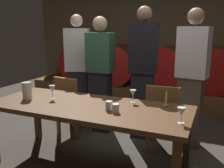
# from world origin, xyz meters

# --- Properties ---
(ground_plane) EXTENTS (8.64, 8.64, 0.00)m
(ground_plane) POSITION_xyz_m (0.00, 0.00, 0.00)
(ground_plane) COLOR #3F3A33
(back_wall) EXTENTS (6.64, 0.24, 2.67)m
(back_wall) POSITION_xyz_m (0.00, 3.19, 1.33)
(back_wall) COLOR brown
(back_wall) RESTS_ON ground
(barrel_shelf) EXTENTS (5.98, 0.90, 0.37)m
(barrel_shelf) POSITION_xyz_m (0.00, 2.64, 0.18)
(barrel_shelf) COLOR brown
(barrel_shelf) RESTS_ON ground
(wine_barrel_far_left) EXTENTS (0.85, 0.80, 0.85)m
(wine_barrel_far_left) POSITION_xyz_m (-1.90, 2.64, 0.78)
(wine_barrel_far_left) COLOR #513319
(wine_barrel_far_left) RESTS_ON barrel_shelf
(wine_barrel_left) EXTENTS (0.85, 0.80, 0.85)m
(wine_barrel_left) POSITION_xyz_m (-0.98, 2.64, 0.78)
(wine_barrel_left) COLOR #513319
(wine_barrel_left) RESTS_ON barrel_shelf
(wine_barrel_center) EXTENTS (0.85, 0.80, 0.85)m
(wine_barrel_center) POSITION_xyz_m (0.02, 2.64, 0.78)
(wine_barrel_center) COLOR brown
(wine_barrel_center) RESTS_ON barrel_shelf
(wine_barrel_right) EXTENTS (0.85, 0.80, 0.85)m
(wine_barrel_right) POSITION_xyz_m (0.97, 2.64, 0.78)
(wine_barrel_right) COLOR brown
(wine_barrel_right) RESTS_ON barrel_shelf
(dining_table) EXTENTS (2.22, 0.88, 0.73)m
(dining_table) POSITION_xyz_m (-0.27, -0.11, 0.66)
(dining_table) COLOR #4C2D16
(dining_table) RESTS_ON ground
(chair_left) EXTENTS (0.45, 0.45, 0.88)m
(chair_left) POSITION_xyz_m (-0.92, 0.56, 0.49)
(chair_left) COLOR brown
(chair_left) RESTS_ON ground
(chair_right) EXTENTS (0.42, 0.42, 0.88)m
(chair_right) POSITION_xyz_m (0.42, 0.57, 0.49)
(chair_right) COLOR brown
(chair_right) RESTS_ON ground
(guest_far_left) EXTENTS (0.44, 0.35, 1.77)m
(guest_far_left) POSITION_xyz_m (-1.09, 1.06, 0.91)
(guest_far_left) COLOR black
(guest_far_left) RESTS_ON ground
(guest_center_left) EXTENTS (0.38, 0.24, 1.72)m
(guest_center_left) POSITION_xyz_m (-0.60, 0.88, 0.89)
(guest_center_left) COLOR black
(guest_center_left) RESTS_ON ground
(guest_center_right) EXTENTS (0.41, 0.29, 1.84)m
(guest_center_right) POSITION_xyz_m (0.05, 0.91, 0.95)
(guest_center_right) COLOR black
(guest_center_right) RESTS_ON ground
(guest_far_right) EXTENTS (0.42, 0.30, 1.80)m
(guest_far_right) POSITION_xyz_m (0.70, 0.90, 0.93)
(guest_far_right) COLOR brown
(guest_far_right) RESTS_ON ground
(candle_center) EXTENTS (0.05, 0.05, 0.19)m
(candle_center) POSITION_xyz_m (0.53, 0.15, 0.78)
(candle_center) COLOR olive
(candle_center) RESTS_ON dining_table
(pitcher) EXTENTS (0.11, 0.11, 0.20)m
(pitcher) POSITION_xyz_m (-1.05, -0.18, 0.83)
(pitcher) COLOR white
(pitcher) RESTS_ON dining_table
(wine_glass_left) EXTENTS (0.07, 0.07, 0.17)m
(wine_glass_left) POSITION_xyz_m (-0.77, -0.06, 0.85)
(wine_glass_left) COLOR white
(wine_glass_left) RESTS_ON dining_table
(wine_glass_center) EXTENTS (0.07, 0.07, 0.15)m
(wine_glass_center) POSITION_xyz_m (0.15, 0.17, 0.84)
(wine_glass_center) COLOR silver
(wine_glass_center) RESTS_ON dining_table
(wine_glass_right) EXTENTS (0.08, 0.08, 0.15)m
(wine_glass_right) POSITION_xyz_m (0.74, -0.26, 0.83)
(wine_glass_right) COLOR silver
(wine_glass_right) RESTS_ON dining_table
(cup_left) EXTENTS (0.07, 0.07, 0.10)m
(cup_left) POSITION_xyz_m (0.02, -0.18, 0.78)
(cup_left) COLOR silver
(cup_left) RESTS_ON dining_table
(cup_right) EXTENTS (0.07, 0.07, 0.09)m
(cup_right) POSITION_xyz_m (0.10, -0.22, 0.77)
(cup_right) COLOR white
(cup_right) RESTS_ON dining_table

